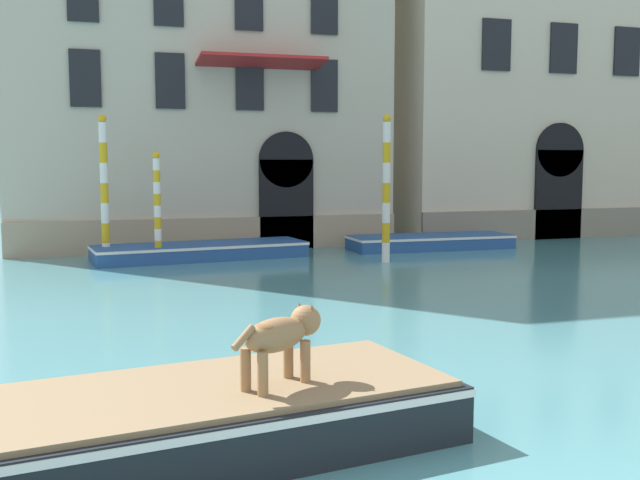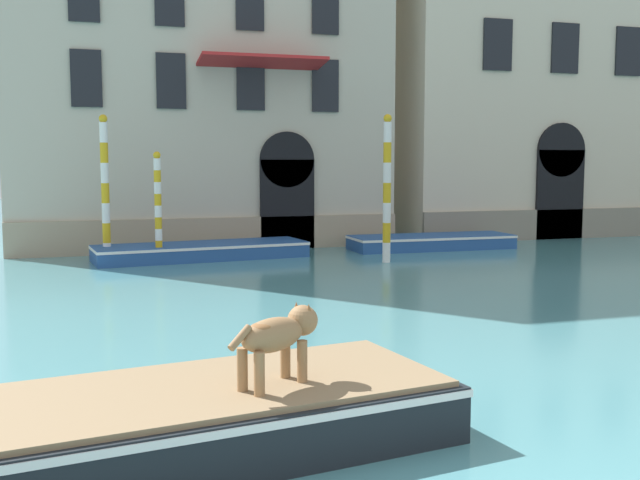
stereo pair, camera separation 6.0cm
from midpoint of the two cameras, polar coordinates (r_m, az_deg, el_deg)
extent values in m
cube|color=#BCB29E|center=(28.29, -9.31, 16.70)|extent=(12.88, 6.00, 16.47)
cube|color=tan|center=(24.90, -8.03, 0.42)|extent=(12.88, 0.16, 1.11)
cube|color=black|center=(25.34, -2.44, 2.73)|extent=(1.87, 0.14, 3.01)
cylinder|color=black|center=(25.30, -2.46, 6.14)|extent=(1.87, 0.14, 1.87)
cube|color=black|center=(24.60, -17.32, 11.68)|extent=(0.93, 0.10, 1.75)
cube|color=black|center=(24.75, -11.22, 11.80)|extent=(0.93, 0.10, 1.75)
cube|color=black|center=(25.16, -5.25, 11.79)|extent=(0.93, 0.10, 1.75)
cube|color=black|center=(25.82, 0.47, 11.67)|extent=(0.93, 0.10, 1.75)
cube|color=black|center=(25.55, -5.31, 17.54)|extent=(0.93, 0.10, 1.75)
cube|color=black|center=(26.20, 0.48, 17.27)|extent=(0.93, 0.10, 1.75)
cube|color=#B22323|center=(24.65, -4.32, 13.42)|extent=(4.07, 1.40, 0.29)
cube|color=beige|center=(33.70, 17.24, 15.15)|extent=(14.23, 6.00, 16.90)
cube|color=gray|center=(30.87, 19.98, 1.22)|extent=(14.23, 0.16, 1.13)
cube|color=black|center=(29.93, 17.85, 3.31)|extent=(2.03, 0.14, 3.38)
cylinder|color=black|center=(29.91, 17.96, 6.55)|extent=(2.03, 0.14, 2.03)
cube|color=black|center=(28.70, 13.44, 14.27)|extent=(1.15, 0.10, 1.84)
cube|color=black|center=(30.23, 18.22, 13.71)|extent=(1.15, 0.10, 1.84)
cube|color=black|center=(31.94, 22.50, 13.13)|extent=(1.15, 0.10, 1.84)
cube|color=black|center=(7.93, -12.49, -13.82)|extent=(6.50, 3.06, 0.61)
cube|color=white|center=(7.85, -12.53, -12.14)|extent=(6.53, 3.09, 0.08)
cube|color=#8C7251|center=(7.82, -12.54, -11.51)|extent=(6.29, 2.86, 0.06)
cylinder|color=#997047|center=(8.09, -2.44, -8.91)|extent=(0.11, 0.11, 0.44)
cylinder|color=#997047|center=(7.93, -1.15, -9.22)|extent=(0.11, 0.11, 0.44)
cylinder|color=#997047|center=(7.67, -5.71, -9.78)|extent=(0.11, 0.11, 0.44)
cylinder|color=#997047|center=(7.50, -4.41, -10.14)|extent=(0.11, 0.11, 0.44)
ellipsoid|color=#997047|center=(7.72, -3.40, -7.23)|extent=(0.88, 0.73, 0.35)
ellipsoid|color=brown|center=(7.61, -4.07, -6.68)|extent=(0.44, 0.40, 0.12)
sphere|color=#997047|center=(8.02, -1.13, -6.14)|extent=(0.33, 0.33, 0.33)
cone|color=brown|center=(8.05, -1.60, -5.19)|extent=(0.10, 0.10, 0.13)
cone|color=brown|center=(7.93, -0.64, -5.36)|extent=(0.10, 0.10, 0.13)
cylinder|color=#997047|center=(7.40, -5.89, -7.42)|extent=(0.29, 0.22, 0.24)
cube|color=#234C8C|center=(23.04, -8.94, -0.84)|extent=(6.54, 2.53, 0.48)
cube|color=white|center=(23.02, -8.95, -0.40)|extent=(6.57, 2.57, 0.08)
cube|color=#8C7251|center=(23.04, -8.94, -0.90)|extent=(3.64, 1.76, 0.43)
cube|color=#234C8C|center=(25.61, 8.55, -0.15)|extent=(5.56, 1.76, 0.47)
cube|color=white|center=(25.59, 8.56, 0.25)|extent=(5.59, 1.79, 0.08)
cube|color=#8C7251|center=(25.61, 8.55, -0.20)|extent=(3.06, 1.31, 0.43)
cylinder|color=white|center=(22.08, 5.16, -0.94)|extent=(0.23, 0.23, 0.58)
cylinder|color=gold|center=(22.02, 5.17, 0.56)|extent=(0.23, 0.23, 0.58)
cylinder|color=white|center=(21.97, 5.19, 2.08)|extent=(0.23, 0.23, 0.58)
cylinder|color=gold|center=(21.94, 5.20, 3.60)|extent=(0.23, 0.23, 0.58)
cylinder|color=white|center=(21.92, 5.22, 5.13)|extent=(0.23, 0.23, 0.58)
cylinder|color=gold|center=(21.92, 5.23, 6.66)|extent=(0.23, 0.23, 0.58)
cylinder|color=white|center=(21.94, 5.25, 8.18)|extent=(0.23, 0.23, 0.58)
sphere|color=gold|center=(21.95, 5.26, 9.22)|extent=(0.24, 0.24, 0.24)
cylinder|color=white|center=(22.79, -15.84, -0.94)|extent=(0.23, 0.23, 0.58)
cylinder|color=gold|center=(22.73, -15.88, 0.52)|extent=(0.23, 0.23, 0.58)
cylinder|color=white|center=(22.68, -15.92, 1.99)|extent=(0.23, 0.23, 0.58)
cylinder|color=gold|center=(22.65, -15.97, 3.46)|extent=(0.23, 0.23, 0.58)
cylinder|color=white|center=(22.64, -16.01, 4.93)|extent=(0.23, 0.23, 0.58)
cylinder|color=gold|center=(22.63, -16.05, 6.41)|extent=(0.23, 0.23, 0.58)
cylinder|color=white|center=(22.65, -16.10, 7.88)|extent=(0.23, 0.23, 0.58)
sphere|color=gold|center=(22.66, -16.13, 8.88)|extent=(0.24, 0.24, 0.24)
cylinder|color=white|center=(22.22, -12.08, -1.33)|extent=(0.20, 0.20, 0.34)
cylinder|color=gold|center=(22.18, -12.10, -0.46)|extent=(0.20, 0.20, 0.34)
cylinder|color=white|center=(22.15, -12.12, 0.40)|extent=(0.20, 0.20, 0.34)
cylinder|color=gold|center=(22.12, -12.14, 1.28)|extent=(0.20, 0.20, 0.34)
cylinder|color=white|center=(22.09, -12.16, 2.15)|extent=(0.20, 0.20, 0.34)
cylinder|color=gold|center=(22.07, -12.18, 3.03)|extent=(0.20, 0.20, 0.34)
cylinder|color=white|center=(22.06, -12.19, 3.90)|extent=(0.20, 0.20, 0.34)
cylinder|color=gold|center=(22.05, -12.21, 4.78)|extent=(0.20, 0.20, 0.34)
cylinder|color=white|center=(22.05, -12.23, 5.66)|extent=(0.20, 0.20, 0.34)
sphere|color=gold|center=(22.05, -12.25, 6.34)|extent=(0.21, 0.21, 0.21)
camera|label=1|loc=(0.03, -89.90, 0.01)|focal=42.00mm
camera|label=2|loc=(0.03, 90.10, -0.01)|focal=42.00mm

